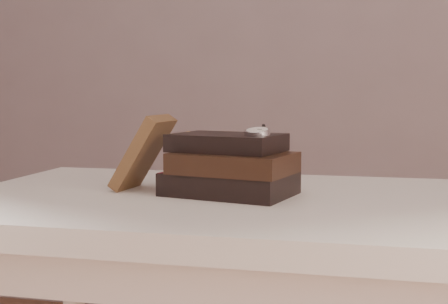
# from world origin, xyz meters

# --- Properties ---
(table) EXTENTS (1.00, 0.60, 0.75)m
(table) POSITION_xyz_m (0.00, 0.35, 0.66)
(table) COLOR silver
(table) RESTS_ON ground
(book_stack) EXTENTS (0.24, 0.19, 0.11)m
(book_stack) POSITION_xyz_m (-0.02, 0.36, 0.80)
(book_stack) COLOR black
(book_stack) RESTS_ON table
(journal) EXTENTS (0.11, 0.10, 0.14)m
(journal) POSITION_xyz_m (-0.19, 0.37, 0.82)
(journal) COLOR #432C1A
(journal) RESTS_ON table
(pocket_watch) EXTENTS (0.05, 0.15, 0.02)m
(pocket_watch) POSITION_xyz_m (0.03, 0.34, 0.86)
(pocket_watch) COLOR silver
(pocket_watch) RESTS_ON book_stack
(eyeglasses) EXTENTS (0.11, 0.12, 0.04)m
(eyeglasses) POSITION_xyz_m (-0.08, 0.45, 0.81)
(eyeglasses) COLOR silver
(eyeglasses) RESTS_ON book_stack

